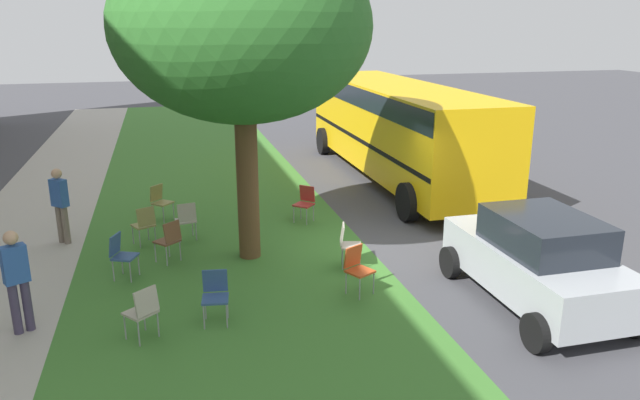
{
  "coord_description": "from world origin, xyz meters",
  "views": [
    {
      "loc": [
        -11.63,
        4.29,
        4.73
      ],
      "look_at": [
        0.28,
        1.18,
        1.05
      ],
      "focal_mm": 33.79,
      "sensor_mm": 36.0,
      "label": 1
    }
  ],
  "objects": [
    {
      "name": "ground",
      "position": [
        0.0,
        0.0,
        0.0
      ],
      "size": [
        80.0,
        80.0,
        0.0
      ],
      "primitive_type": "plane",
      "color": "#424247"
    },
    {
      "name": "grass_verge",
      "position": [
        0.0,
        3.2,
        0.0
      ],
      "size": [
        48.0,
        6.0,
        0.01
      ],
      "primitive_type": "cube",
      "color": "#3D752D",
      "rests_on": "ground"
    },
    {
      "name": "street_tree",
      "position": [
        0.08,
        2.74,
        4.6
      ],
      "size": [
        4.91,
        4.91,
        6.43
      ],
      "color": "brown",
      "rests_on": "ground"
    },
    {
      "name": "chair_0",
      "position": [
        -2.94,
        4.8,
        0.52
      ],
      "size": [
        0.59,
        0.58,
        0.88
      ],
      "color": "#ADA393",
      "rests_on": "ground"
    },
    {
      "name": "chair_1",
      "position": [
        -0.95,
        0.94,
        0.52
      ],
      "size": [
        0.51,
        0.52,
        0.88
      ],
      "color": "#ADA393",
      "rests_on": "ground"
    },
    {
      "name": "chair_2",
      "position": [
        -2.62,
        3.69,
        0.52
      ],
      "size": [
        0.48,
        0.47,
        0.88
      ],
      "color": "#335184",
      "rests_on": "ground"
    },
    {
      "name": "chair_3",
      "position": [
        3.02,
        4.52,
        0.52
      ],
      "size": [
        0.59,
        0.59,
        0.88
      ],
      "color": "olive",
      "rests_on": "ground"
    },
    {
      "name": "chair_4",
      "position": [
        1.3,
        4.86,
        0.52
      ],
      "size": [
        0.56,
        0.56,
        0.88
      ],
      "color": "olive",
      "rests_on": "ground"
    },
    {
      "name": "chair_5",
      "position": [
        1.38,
        3.96,
        0.52
      ],
      "size": [
        0.49,
        0.48,
        0.88
      ],
      "color": "#ADA393",
      "rests_on": "ground"
    },
    {
      "name": "chair_6",
      "position": [
        -0.42,
        5.25,
        0.52
      ],
      "size": [
        0.54,
        0.55,
        0.88
      ],
      "color": "#335184",
      "rests_on": "ground"
    },
    {
      "name": "chair_7",
      "position": [
        2.01,
        1.1,
        0.52
      ],
      "size": [
        0.59,
        0.59,
        0.88
      ],
      "color": "#B7332D",
      "rests_on": "ground"
    },
    {
      "name": "chair_8",
      "position": [
        0.16,
        4.35,
        0.52
      ],
      "size": [
        0.59,
        0.59,
        0.88
      ],
      "color": "brown",
      "rests_on": "ground"
    },
    {
      "name": "chair_9",
      "position": [
        -2.17,
        1.13,
        0.52
      ],
      "size": [
        0.56,
        0.56,
        0.88
      ],
      "color": "#C64C1E",
      "rests_on": "ground"
    },
    {
      "name": "parked_car",
      "position": [
        -3.38,
        -1.68,
        0.84
      ],
      "size": [
        3.7,
        1.92,
        1.65
      ],
      "color": "#ADB2B7",
      "rests_on": "ground"
    },
    {
      "name": "school_bus",
      "position": [
        5.42,
        -2.59,
        1.76
      ],
      "size": [
        10.4,
        2.8,
        2.88
      ],
      "color": "yellow",
      "rests_on": "ground"
    },
    {
      "name": "pedestrian_0",
      "position": [
        -2.19,
        6.66,
        0.93
      ],
      "size": [
        0.34,
        0.41,
        1.69
      ],
      "color": "#3F3851",
      "rests_on": "ground"
    },
    {
      "name": "pedestrian_1",
      "position": [
        1.9,
        6.6,
        0.93
      ],
      "size": [
        0.39,
        0.4,
        1.69
      ],
      "color": "#726659",
      "rests_on": "ground"
    }
  ]
}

